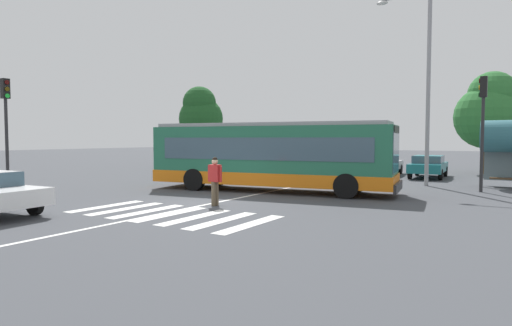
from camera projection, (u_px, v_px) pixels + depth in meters
ground_plane at (198, 203)px, 16.05m from camera, size 160.00×160.00×0.00m
city_transit_bus at (270, 156)px, 19.63m from camera, size 11.30×4.22×3.06m
pedestrian_crossing_street at (215, 178)px, 15.35m from camera, size 0.58×0.33×1.72m
parked_car_white at (275, 160)px, 32.72m from camera, size 2.05×4.59×1.35m
parked_car_charcoal at (305, 161)px, 30.85m from camera, size 2.32×4.68×1.35m
parked_car_champagne at (343, 162)px, 29.96m from camera, size 2.27×4.66×1.35m
parked_car_silver at (383, 163)px, 28.31m from camera, size 2.16×4.63×1.35m
parked_car_teal at (428, 165)px, 26.39m from camera, size 2.09×4.60×1.35m
traffic_light_near_corner at (6, 116)px, 19.78m from camera, size 0.33×0.32×5.07m
traffic_light_far_corner at (483, 115)px, 19.14m from camera, size 0.33×0.32×5.07m
twin_arm_street_lamp at (429, 66)px, 21.62m from camera, size 5.32×0.32×9.68m
background_tree_left at (201, 114)px, 35.85m from camera, size 3.62×3.62×6.62m
background_tree_right at (489, 111)px, 29.02m from camera, size 4.17×4.17×6.81m
crosswalk_painted_stripes at (170, 214)px, 13.65m from camera, size 6.46×3.08×0.01m
lane_center_line at (240, 198)px, 17.48m from camera, size 0.16×24.00×0.01m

